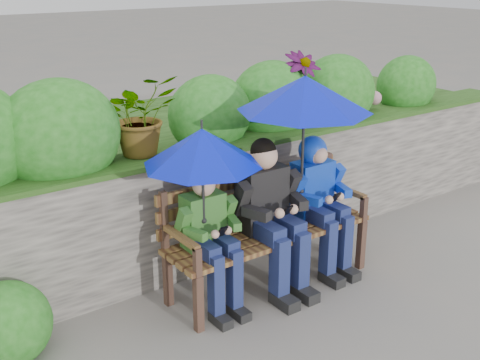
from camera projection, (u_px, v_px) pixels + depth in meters
ground at (248, 301)px, 4.59m from camera, size 60.00×60.00×0.00m
garden_backdrop at (129, 173)px, 5.51m from camera, size 8.00×2.88×1.85m
park_bench at (264, 223)px, 4.70m from camera, size 1.71×0.50×0.90m
boy_left at (210, 233)px, 4.31m from camera, size 0.45×0.52×1.06m
boy_middle at (270, 209)px, 4.58m from camera, size 0.56×0.65×1.20m
boy_right at (319, 193)px, 4.88m from camera, size 0.50×0.61×1.13m
umbrella_left at (202, 147)px, 4.08m from camera, size 0.84×0.84×0.76m
umbrella_right at (305, 94)px, 4.49m from camera, size 1.03×1.03×1.00m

